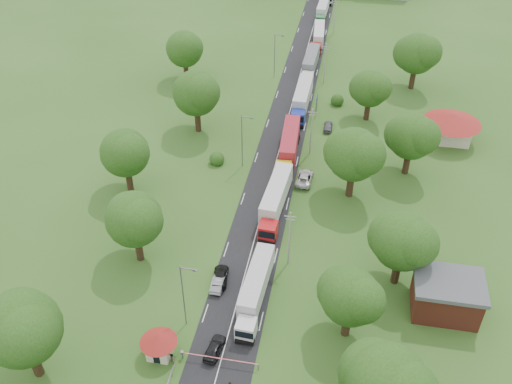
% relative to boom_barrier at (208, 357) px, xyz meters
% --- Properties ---
extents(ground, '(260.00, 260.00, 0.00)m').
position_rel_boom_barrier_xyz_m(ground, '(1.36, 25.00, -0.89)').
color(ground, '#2D511B').
rests_on(ground, ground).
extents(road, '(8.00, 200.00, 0.04)m').
position_rel_boom_barrier_xyz_m(road, '(1.36, 45.00, -0.89)').
color(road, black).
rests_on(road, ground).
extents(boom_barrier, '(9.22, 0.35, 1.18)m').
position_rel_boom_barrier_xyz_m(boom_barrier, '(0.00, 0.00, 0.00)').
color(boom_barrier, slate).
rests_on(boom_barrier, ground).
extents(guard_booth, '(4.40, 4.40, 3.45)m').
position_rel_boom_barrier_xyz_m(guard_booth, '(-5.84, -0.00, 1.27)').
color(guard_booth, beige).
rests_on(guard_booth, ground).
extents(info_sign, '(0.12, 3.10, 4.10)m').
position_rel_boom_barrier_xyz_m(info_sign, '(6.56, 60.00, 2.11)').
color(info_sign, slate).
rests_on(info_sign, ground).
extents(pole_1, '(1.60, 0.24, 9.00)m').
position_rel_boom_barrier_xyz_m(pole_1, '(6.86, 18.00, 3.79)').
color(pole_1, gray).
rests_on(pole_1, ground).
extents(pole_2, '(1.60, 0.24, 9.00)m').
position_rel_boom_barrier_xyz_m(pole_2, '(6.86, 46.00, 3.79)').
color(pole_2, gray).
rests_on(pole_2, ground).
extents(pole_3, '(1.60, 0.24, 9.00)m').
position_rel_boom_barrier_xyz_m(pole_3, '(6.86, 74.00, 3.79)').
color(pole_3, gray).
rests_on(pole_3, ground).
extents(pole_4, '(1.60, 0.24, 9.00)m').
position_rel_boom_barrier_xyz_m(pole_4, '(6.86, 102.00, 3.79)').
color(pole_4, gray).
rests_on(pole_4, ground).
extents(lamp_0, '(2.03, 0.22, 10.00)m').
position_rel_boom_barrier_xyz_m(lamp_0, '(-3.99, 5.00, 4.66)').
color(lamp_0, slate).
rests_on(lamp_0, ground).
extents(lamp_1, '(2.03, 0.22, 10.00)m').
position_rel_boom_barrier_xyz_m(lamp_1, '(-3.99, 40.00, 4.66)').
color(lamp_1, slate).
rests_on(lamp_1, ground).
extents(lamp_2, '(2.03, 0.22, 10.00)m').
position_rel_boom_barrier_xyz_m(lamp_2, '(-3.99, 75.00, 4.66)').
color(lamp_2, slate).
rests_on(lamp_2, ground).
extents(tree_1, '(9.60, 9.60, 12.05)m').
position_rel_boom_barrier_xyz_m(tree_1, '(19.34, -4.83, 6.96)').
color(tree_1, '#382616').
rests_on(tree_1, ground).
extents(tree_2, '(8.00, 8.00, 10.10)m').
position_rel_boom_barrier_xyz_m(tree_2, '(15.35, 7.14, 5.70)').
color(tree_2, '#382616').
rests_on(tree_2, ground).
extents(tree_3, '(8.80, 8.80, 11.07)m').
position_rel_boom_barrier_xyz_m(tree_3, '(21.35, 17.16, 6.33)').
color(tree_3, '#382616').
rests_on(tree_3, ground).
extents(tree_4, '(9.60, 9.60, 12.05)m').
position_rel_boom_barrier_xyz_m(tree_4, '(14.34, 35.17, 6.96)').
color(tree_4, '#382616').
rests_on(tree_4, ground).
extents(tree_5, '(8.80, 8.80, 11.07)m').
position_rel_boom_barrier_xyz_m(tree_5, '(23.35, 43.16, 6.33)').
color(tree_5, '#382616').
rests_on(tree_5, ground).
extents(tree_6, '(8.00, 8.00, 10.10)m').
position_rel_boom_barrier_xyz_m(tree_6, '(16.35, 60.14, 5.70)').
color(tree_6, '#382616').
rests_on(tree_6, ground).
extents(tree_7, '(9.60, 9.60, 12.05)m').
position_rel_boom_barrier_xyz_m(tree_7, '(25.34, 75.17, 6.96)').
color(tree_7, '#382616').
rests_on(tree_7, ground).
extents(tree_9, '(9.60, 9.60, 12.05)m').
position_rel_boom_barrier_xyz_m(tree_9, '(-18.66, -4.83, 6.96)').
color(tree_9, '#382616').
rests_on(tree_9, ground).
extents(tree_10, '(8.80, 8.80, 11.07)m').
position_rel_boom_barrier_xyz_m(tree_10, '(-13.65, 15.16, 6.33)').
color(tree_10, '#382616').
rests_on(tree_10, ground).
extents(tree_11, '(8.80, 8.80, 11.07)m').
position_rel_boom_barrier_xyz_m(tree_11, '(-20.65, 30.16, 6.33)').
color(tree_11, '#382616').
rests_on(tree_11, ground).
extents(tree_12, '(9.60, 9.60, 12.05)m').
position_rel_boom_barrier_xyz_m(tree_12, '(-14.66, 50.17, 6.96)').
color(tree_12, '#382616').
rests_on(tree_12, ground).
extents(tree_13, '(8.80, 8.80, 11.07)m').
position_rel_boom_barrier_xyz_m(tree_13, '(-22.65, 70.16, 6.33)').
color(tree_13, '#382616').
rests_on(tree_13, ground).
extents(house_brick, '(8.60, 6.60, 5.20)m').
position_rel_boom_barrier_xyz_m(house_brick, '(27.36, 13.00, 1.76)').
color(house_brick, maroon).
rests_on(house_brick, ground).
extents(house_cream, '(10.08, 10.08, 5.80)m').
position_rel_boom_barrier_xyz_m(house_cream, '(31.36, 55.00, 2.75)').
color(house_cream, beige).
rests_on(house_cream, ground).
extents(truck_0, '(2.98, 14.20, 3.92)m').
position_rel_boom_barrier_xyz_m(truck_0, '(3.59, 10.34, 1.19)').
color(truck_0, silver).
rests_on(truck_0, ground).
extents(truck_1, '(3.48, 15.48, 4.27)m').
position_rel_boom_barrier_xyz_m(truck_1, '(3.28, 28.75, 1.38)').
color(truck_1, '#AE1316').
rests_on(truck_1, ground).
extents(truck_2, '(3.28, 15.65, 4.33)m').
position_rel_boom_barrier_xyz_m(truck_2, '(3.29, 44.13, 1.40)').
color(truck_2, yellow).
rests_on(truck_2, ground).
extents(truck_3, '(2.84, 15.44, 4.28)m').
position_rel_boom_barrier_xyz_m(truck_3, '(3.53, 61.94, 1.38)').
color(truck_3, navy).
rests_on(truck_3, ground).
extents(truck_4, '(2.86, 14.61, 4.04)m').
position_rel_boom_barrier_xyz_m(truck_4, '(3.39, 78.76, 1.25)').
color(truck_4, silver).
rests_on(truck_4, ground).
extents(truck_5, '(3.15, 14.18, 3.92)m').
position_rel_boom_barrier_xyz_m(truck_5, '(3.68, 94.52, 1.19)').
color(truck_5, maroon).
rests_on(truck_5, ground).
extents(truck_6, '(2.67, 14.00, 3.88)m').
position_rel_boom_barrier_xyz_m(truck_6, '(2.99, 113.07, 1.16)').
color(truck_6, '#2A703B').
rests_on(truck_6, ground).
extents(car_lane_front, '(2.25, 4.40, 1.44)m').
position_rel_boom_barrier_xyz_m(car_lane_front, '(0.36, 1.50, -0.17)').
color(car_lane_front, black).
rests_on(car_lane_front, ground).
extents(car_lane_mid, '(1.56, 4.34, 1.42)m').
position_rel_boom_barrier_xyz_m(car_lane_mid, '(-1.64, 12.00, -0.18)').
color(car_lane_mid, gray).
rests_on(car_lane_mid, ground).
extents(car_lane_rear, '(2.51, 4.99, 1.39)m').
position_rel_boom_barrier_xyz_m(car_lane_rear, '(-1.64, 13.00, -0.20)').
color(car_lane_rear, black).
rests_on(car_lane_rear, ground).
extents(car_verge_near, '(2.71, 5.55, 1.52)m').
position_rel_boom_barrier_xyz_m(car_verge_near, '(6.86, 37.40, -0.13)').
color(car_verge_near, silver).
rests_on(car_verge_near, ground).
extents(car_verge_far, '(1.65, 4.05, 1.38)m').
position_rel_boom_barrier_xyz_m(car_verge_far, '(9.36, 54.89, -0.20)').
color(car_verge_far, '#53545A').
rests_on(car_verge_far, ground).
extents(pedestrian_booth, '(0.97, 1.00, 1.62)m').
position_rel_boom_barrier_xyz_m(pedestrian_booth, '(-4.09, -1.00, -0.08)').
color(pedestrian_booth, gray).
rests_on(pedestrian_booth, ground).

